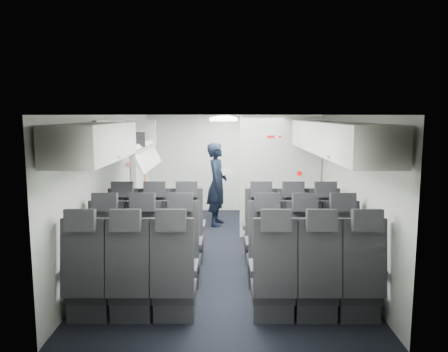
{
  "coord_description": "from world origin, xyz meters",
  "views": [
    {
      "loc": [
        0.01,
        -6.72,
        2.15
      ],
      "look_at": [
        0.0,
        0.4,
        1.15
      ],
      "focal_mm": 35.0,
      "sensor_mm": 36.0,
      "label": 1
    }
  ],
  "objects_px": {
    "galley_unit": "(268,170)",
    "carry_on_bag": "(128,141)",
    "boarding_door": "(139,178)",
    "flight_attendant": "(217,184)",
    "seat_row_rear": "(224,282)",
    "seat_row_mid": "(224,255)",
    "seat_row_front": "(224,235)"
  },
  "relations": [
    {
      "from": "seat_row_front",
      "to": "seat_row_rear",
      "type": "bearing_deg",
      "value": -90.0
    },
    {
      "from": "seat_row_mid",
      "to": "flight_attendant",
      "type": "height_order",
      "value": "flight_attendant"
    },
    {
      "from": "boarding_door",
      "to": "carry_on_bag",
      "type": "height_order",
      "value": "carry_on_bag"
    },
    {
      "from": "galley_unit",
      "to": "flight_attendant",
      "type": "distance_m",
      "value": 1.51
    },
    {
      "from": "seat_row_front",
      "to": "seat_row_rear",
      "type": "relative_size",
      "value": 1.0
    },
    {
      "from": "seat_row_front",
      "to": "carry_on_bag",
      "type": "bearing_deg",
      "value": 173.26
    },
    {
      "from": "seat_row_front",
      "to": "galley_unit",
      "type": "distance_m",
      "value": 3.43
    },
    {
      "from": "flight_attendant",
      "to": "carry_on_bag",
      "type": "relative_size",
      "value": 3.96
    },
    {
      "from": "flight_attendant",
      "to": "carry_on_bag",
      "type": "distance_m",
      "value": 2.59
    },
    {
      "from": "boarding_door",
      "to": "flight_attendant",
      "type": "bearing_deg",
      "value": 4.85
    },
    {
      "from": "seat_row_rear",
      "to": "galley_unit",
      "type": "xyz_separation_m",
      "value": [
        0.95,
        5.05,
        0.55
      ]
    },
    {
      "from": "galley_unit",
      "to": "carry_on_bag",
      "type": "relative_size",
      "value": 4.65
    },
    {
      "from": "seat_row_mid",
      "to": "galley_unit",
      "type": "distance_m",
      "value": 4.3
    },
    {
      "from": "seat_row_rear",
      "to": "carry_on_bag",
      "type": "relative_size",
      "value": 8.16
    },
    {
      "from": "seat_row_mid",
      "to": "flight_attendant",
      "type": "relative_size",
      "value": 2.06
    },
    {
      "from": "boarding_door",
      "to": "carry_on_bag",
      "type": "bearing_deg",
      "value": -82.83
    },
    {
      "from": "galley_unit",
      "to": "flight_attendant",
      "type": "height_order",
      "value": "galley_unit"
    },
    {
      "from": "seat_row_front",
      "to": "seat_row_rear",
      "type": "height_order",
      "value": "same"
    },
    {
      "from": "galley_unit",
      "to": "flight_attendant",
      "type": "relative_size",
      "value": 1.17
    },
    {
      "from": "seat_row_front",
      "to": "flight_attendant",
      "type": "height_order",
      "value": "flight_attendant"
    },
    {
      "from": "galley_unit",
      "to": "carry_on_bag",
      "type": "xyz_separation_m",
      "value": [
        -2.35,
        -3.09,
        0.83
      ]
    },
    {
      "from": "seat_row_rear",
      "to": "boarding_door",
      "type": "bearing_deg",
      "value": 112.87
    },
    {
      "from": "seat_row_mid",
      "to": "carry_on_bag",
      "type": "bearing_deg",
      "value": 142.69
    },
    {
      "from": "galley_unit",
      "to": "boarding_door",
      "type": "bearing_deg",
      "value": -155.72
    },
    {
      "from": "seat_row_rear",
      "to": "flight_attendant",
      "type": "distance_m",
      "value": 4.04
    },
    {
      "from": "boarding_door",
      "to": "flight_attendant",
      "type": "distance_m",
      "value": 1.51
    },
    {
      "from": "seat_row_front",
      "to": "galley_unit",
      "type": "bearing_deg",
      "value": 73.72
    },
    {
      "from": "seat_row_front",
      "to": "seat_row_rear",
      "type": "distance_m",
      "value": 1.8
    },
    {
      "from": "seat_row_front",
      "to": "seat_row_mid",
      "type": "bearing_deg",
      "value": -90.0
    },
    {
      "from": "seat_row_front",
      "to": "carry_on_bag",
      "type": "xyz_separation_m",
      "value": [
        -1.4,
        0.17,
        1.37
      ]
    },
    {
      "from": "galley_unit",
      "to": "flight_attendant",
      "type": "bearing_deg",
      "value": -136.28
    },
    {
      "from": "seat_row_mid",
      "to": "seat_row_rear",
      "type": "xyz_separation_m",
      "value": [
        0.0,
        -0.9,
        0.0
      ]
    }
  ]
}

